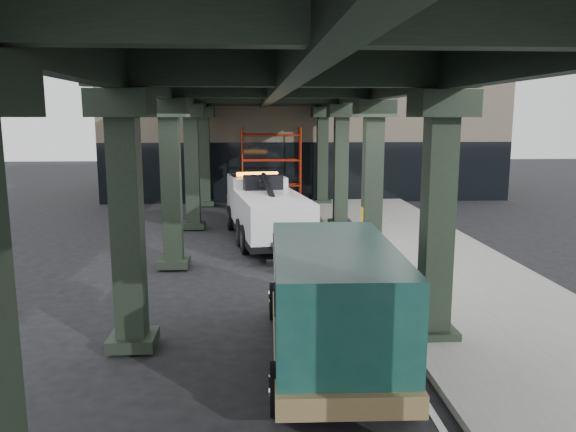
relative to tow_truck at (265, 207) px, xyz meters
name	(u,v)px	position (x,y,z in m)	size (l,w,h in m)	color
ground	(291,285)	(0.56, -5.85, -1.21)	(90.00, 90.00, 0.00)	black
sidewalk	(430,261)	(5.06, -3.85, -1.14)	(5.00, 40.00, 0.15)	gray
lane_stripe	(341,265)	(2.26, -3.85, -1.21)	(0.12, 38.00, 0.01)	silver
viaduct	(273,83)	(0.16, -3.85, 4.25)	(7.40, 32.00, 6.40)	black
building	(300,125)	(2.56, 14.15, 2.79)	(22.00, 10.00, 8.00)	#C6B793
scaffolding	(271,164)	(0.56, 8.79, 0.89)	(3.08, 0.88, 4.00)	red
tow_truck	(265,207)	(0.00, 0.00, 0.00)	(3.13, 7.79, 2.49)	black
towed_van	(331,299)	(0.95, -10.74, 0.03)	(2.44, 5.75, 2.30)	#113F38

